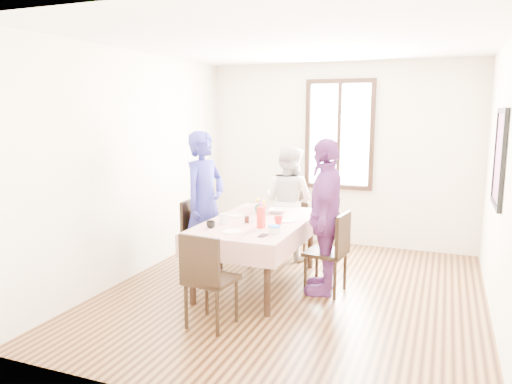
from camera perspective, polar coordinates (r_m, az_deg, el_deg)
ground at (r=5.52m, az=4.42°, el=-11.73°), size 4.50×4.50×0.00m
back_wall at (r=7.36m, az=9.74°, el=4.33°), size 4.00×0.00×4.00m
right_wall at (r=5.00m, az=27.12°, el=0.99°), size 0.00×4.50×4.50m
window_frame at (r=7.32m, az=9.77°, el=6.65°), size 1.02×0.06×1.62m
window_pane at (r=7.33m, az=9.79°, el=6.65°), size 0.90×0.02×1.50m
art_poster at (r=5.27m, az=26.77°, el=3.60°), size 0.04×0.76×0.96m
dining_table at (r=5.65m, az=0.19°, el=-7.19°), size 0.95×1.72×0.75m
tablecloth at (r=5.55m, az=0.19°, el=-3.42°), size 1.07×1.84×0.01m
chair_left at (r=6.09m, az=-6.23°, el=-5.23°), size 0.44×0.44×0.91m
chair_right at (r=5.45m, az=8.22°, el=-7.04°), size 0.47×0.47×0.91m
chair_far at (r=6.71m, az=3.88°, el=-3.80°), size 0.44×0.44×0.91m
chair_near at (r=4.60m, az=-5.28°, el=-10.16°), size 0.46×0.46×0.91m
person_left at (r=5.99m, az=-6.13°, el=-1.30°), size 0.56×0.72×1.76m
person_far at (r=6.63m, az=3.85°, el=-1.19°), size 0.89×0.79×1.54m
person_right at (r=5.36m, az=8.10°, el=-2.88°), size 0.56×1.06×1.72m
mug_black at (r=5.21m, az=-5.34°, el=-3.83°), size 0.11×0.11×0.08m
mug_flag at (r=5.34m, az=2.64°, el=-3.39°), size 0.13×0.13×0.09m
mug_green at (r=5.94m, az=0.43°, el=-2.04°), size 0.13×0.13×0.09m
serving_bowl at (r=5.94m, az=2.55°, el=-2.24°), size 0.27×0.27×0.05m
juice_carton at (r=5.19m, az=0.61°, el=-2.99°), size 0.07×0.07×0.23m
butter_tub at (r=5.01m, az=2.18°, el=-4.44°), size 0.12×0.12×0.06m
jam_jar at (r=5.43m, az=-1.08°, el=-3.25°), size 0.05×0.05×0.08m
drinking_glass at (r=5.40m, az=-3.85°, el=-3.15°), size 0.08×0.08×0.11m
smartphone at (r=4.88m, az=0.82°, el=-5.14°), size 0.07×0.14×0.01m
flower_vase at (r=5.60m, az=0.55°, el=-2.59°), size 0.06×0.06×0.13m
plate_left at (r=5.80m, az=-2.50°, el=-2.74°), size 0.20×0.20×0.01m
plate_right at (r=5.52m, az=3.63°, el=-3.40°), size 0.20×0.20×0.01m
plate_far at (r=6.17m, az=2.68°, el=-2.00°), size 0.20×0.20×0.01m
plate_near at (r=5.03m, az=-2.89°, el=-4.68°), size 0.20×0.20×0.01m
butter_lid at (r=5.00m, az=2.18°, el=-4.03°), size 0.12×0.12×0.01m
flower_bunch at (r=5.58m, az=0.55°, el=-1.46°), size 0.09×0.09×0.10m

